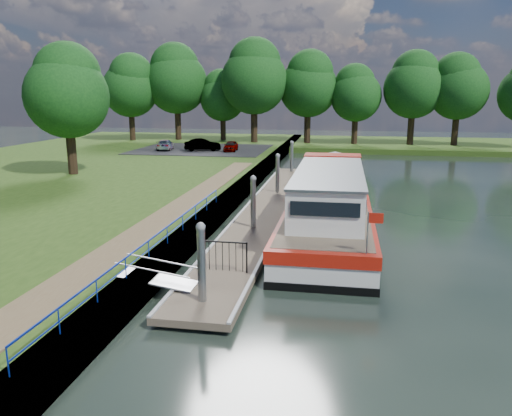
% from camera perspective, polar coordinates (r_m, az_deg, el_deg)
% --- Properties ---
extents(ground, '(160.00, 160.00, 0.00)m').
position_cam_1_polar(ground, '(16.65, -5.62, -11.07)').
color(ground, black).
rests_on(ground, ground).
extents(riverbank, '(32.00, 90.00, 0.78)m').
position_cam_1_polar(riverbank, '(37.56, -26.49, 1.83)').
color(riverbank, '#264212').
rests_on(riverbank, ground).
extents(bank_edge, '(1.10, 90.00, 0.78)m').
position_cam_1_polar(bank_edge, '(31.05, -2.82, 1.11)').
color(bank_edge, '#473D2D').
rests_on(bank_edge, ground).
extents(far_bank, '(60.00, 18.00, 0.60)m').
position_cam_1_polar(far_bank, '(67.40, 16.66, 6.94)').
color(far_bank, '#264212').
rests_on(far_bank, ground).
extents(footpath, '(1.60, 40.00, 0.05)m').
position_cam_1_polar(footpath, '(24.93, -10.53, -1.10)').
color(footpath, brown).
rests_on(footpath, riverbank).
extents(carpark, '(14.00, 12.00, 0.06)m').
position_cam_1_polar(carpark, '(55.10, -6.18, 6.69)').
color(carpark, black).
rests_on(carpark, riverbank).
extents(blue_fence, '(0.04, 18.04, 0.72)m').
position_cam_1_polar(blue_fence, '(19.71, -11.11, -3.34)').
color(blue_fence, '#0C2DBF').
rests_on(blue_fence, riverbank).
extents(pontoon, '(2.50, 30.00, 0.56)m').
position_cam_1_polar(pontoon, '(28.71, 1.28, -0.28)').
color(pontoon, brown).
rests_on(pontoon, ground).
extents(mooring_piles, '(0.30, 27.30, 3.55)m').
position_cam_1_polar(mooring_piles, '(28.48, 1.29, 1.86)').
color(mooring_piles, gray).
rests_on(mooring_piles, ground).
extents(gangway, '(2.58, 1.00, 0.92)m').
position_cam_1_polar(gangway, '(17.41, -11.16, -7.94)').
color(gangway, '#A5A8AD').
rests_on(gangway, ground).
extents(gate_panel, '(1.85, 0.05, 1.15)m').
position_cam_1_polar(gate_panel, '(18.23, -3.86, -5.01)').
color(gate_panel, black).
rests_on(gate_panel, ground).
extents(barge, '(4.36, 21.15, 4.78)m').
position_cam_1_polar(barge, '(27.31, 8.47, 0.83)').
color(barge, black).
rests_on(barge, ground).
extents(horizon_trees, '(54.38, 10.03, 12.87)m').
position_cam_1_polar(horizon_trees, '(63.59, 4.84, 14.00)').
color(horizon_trees, '#332316').
rests_on(horizon_trees, ground).
extents(bank_tree_a, '(6.12, 6.12, 9.72)m').
position_cam_1_polar(bank_tree_a, '(40.15, -20.76, 12.53)').
color(bank_tree_a, '#332316').
rests_on(bank_tree_a, riverbank).
extents(car_a, '(1.46, 3.21, 1.07)m').
position_cam_1_polar(car_a, '(52.81, -2.88, 7.10)').
color(car_a, '#999999').
rests_on(car_a, carpark).
extents(car_b, '(4.05, 2.31, 1.26)m').
position_cam_1_polar(car_b, '(53.27, -6.12, 7.20)').
color(car_b, '#999999').
rests_on(car_b, carpark).
extents(car_c, '(2.15, 3.91, 1.07)m').
position_cam_1_polar(car_c, '(54.85, -10.32, 7.13)').
color(car_c, '#999999').
rests_on(car_c, carpark).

